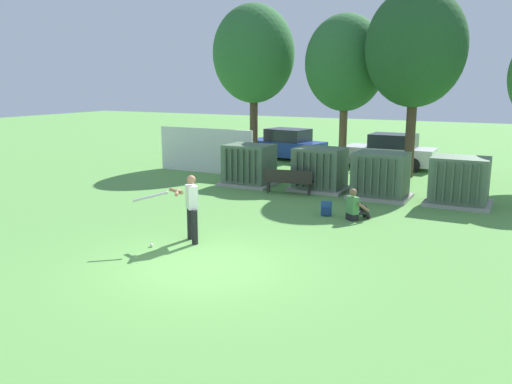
{
  "coord_description": "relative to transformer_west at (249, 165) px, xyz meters",
  "views": [
    {
      "loc": [
        6.14,
        -9.3,
        4.04
      ],
      "look_at": [
        -0.52,
        3.5,
        1.0
      ],
      "focal_mm": 36.69,
      "sensor_mm": 36.0,
      "label": 1
    }
  ],
  "objects": [
    {
      "name": "sports_ball",
      "position": [
        1.64,
        -8.23,
        -0.74
      ],
      "size": [
        0.09,
        0.09,
        0.09
      ],
      "primitive_type": "sphere",
      "color": "white",
      "rests_on": "ground"
    },
    {
      "name": "fence_panel",
      "position": [
        -3.15,
        1.68,
        0.21
      ],
      "size": [
        4.8,
        0.12,
        2.0
      ],
      "primitive_type": "cube",
      "color": "white",
      "rests_on": "ground"
    },
    {
      "name": "ground_plane",
      "position": [
        3.6,
        -8.82,
        -0.79
      ],
      "size": [
        96.0,
        96.0,
        0.0
      ],
      "primitive_type": "plane",
      "color": "#5B9947"
    },
    {
      "name": "parked_car_leftmost",
      "position": [
        -1.64,
        7.22,
        -0.04
      ],
      "size": [
        4.41,
        2.38,
        1.62
      ],
      "color": "navy",
      "rests_on": "ground"
    },
    {
      "name": "transformer_mid_west",
      "position": [
        2.87,
        0.31,
        0.0
      ],
      "size": [
        2.1,
        1.7,
        1.62
      ],
      "color": "#9E9B93",
      "rests_on": "ground"
    },
    {
      "name": "transformer_mid_east",
      "position": [
        5.26,
        0.03,
        0.0
      ],
      "size": [
        2.1,
        1.7,
        1.62
      ],
      "color": "#9E9B93",
      "rests_on": "ground"
    },
    {
      "name": "tree_left",
      "position": [
        -2.9,
        5.92,
        4.62
      ],
      "size": [
        4.12,
        4.12,
        7.88
      ],
      "color": "#4C3828",
      "rests_on": "ground"
    },
    {
      "name": "transformer_east",
      "position": [
        7.86,
        0.14,
        0.0
      ],
      "size": [
        2.1,
        1.7,
        1.62
      ],
      "color": "#9E9B93",
      "rests_on": "ground"
    },
    {
      "name": "backpack",
      "position": [
        4.44,
        -3.24,
        -0.57
      ],
      "size": [
        0.37,
        0.35,
        0.44
      ],
      "color": "#264C8C",
      "rests_on": "ground"
    },
    {
      "name": "tree_center_left",
      "position": [
        1.95,
        5.79,
        4.1
      ],
      "size": [
        3.73,
        3.73,
        7.12
      ],
      "color": "brown",
      "rests_on": "ground"
    },
    {
      "name": "transformer_west",
      "position": [
        0.0,
        0.0,
        0.0
      ],
      "size": [
        2.1,
        1.7,
        1.62
      ],
      "color": "#9E9B93",
      "rests_on": "ground"
    },
    {
      "name": "seated_spectator",
      "position": [
        5.38,
        -3.32,
        -0.41
      ],
      "size": [
        0.7,
        0.77,
        0.96
      ],
      "color": "black",
      "rests_on": "ground"
    },
    {
      "name": "tree_center_right",
      "position": [
        5.28,
        4.76,
        4.63
      ],
      "size": [
        4.13,
        4.13,
        7.89
      ],
      "color": "#4C3828",
      "rests_on": "ground"
    },
    {
      "name": "parked_car_left_of_center",
      "position": [
        3.96,
        6.98,
        -0.04
      ],
      "size": [
        4.21,
        1.94,
        1.62
      ],
      "color": "silver",
      "rests_on": "ground"
    },
    {
      "name": "park_bench",
      "position": [
        2.11,
        -0.9,
        -0.25
      ],
      "size": [
        1.84,
        0.77,
        0.92
      ],
      "color": "#2D2823",
      "rests_on": "ground"
    },
    {
      "name": "batter",
      "position": [
        2.26,
        -7.41,
        0.19
      ],
      "size": [
        1.27,
        1.36,
        1.74
      ],
      "color": "black",
      "rests_on": "ground"
    }
  ]
}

